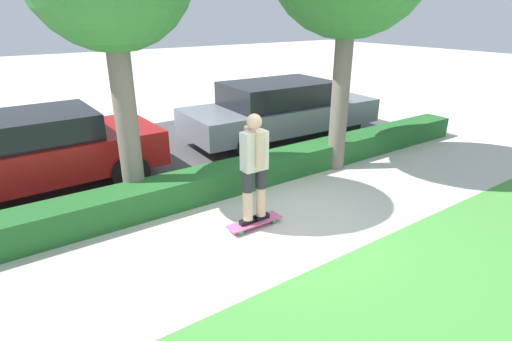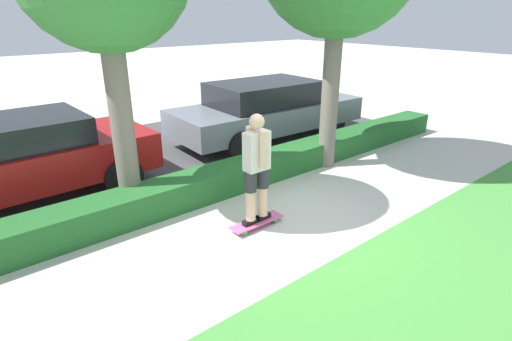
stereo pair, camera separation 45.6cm
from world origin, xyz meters
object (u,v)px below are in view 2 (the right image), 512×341
object	(u,v)px
parked_car_front	(27,156)
parked_car_middle	(267,109)
skateboard	(257,222)
skater_person	(257,167)

from	to	relation	value
parked_car_front	parked_car_middle	size ratio (longest dim) A/B	0.81
parked_car_front	parked_car_middle	xyz separation A→B (m)	(5.25, 0.09, 0.00)
skateboard	parked_car_front	xyz separation A→B (m)	(-2.28, 3.14, 0.67)
parked_car_front	parked_car_middle	world-z (taller)	parked_car_middle
skater_person	parked_car_middle	world-z (taller)	skater_person
parked_car_middle	skateboard	bearing A→B (deg)	-130.44
skater_person	parked_car_front	world-z (taller)	skater_person
parked_car_front	parked_car_middle	distance (m)	5.25
skateboard	skater_person	size ratio (longest dim) A/B	0.53
skater_person	skateboard	bearing A→B (deg)	-45.00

